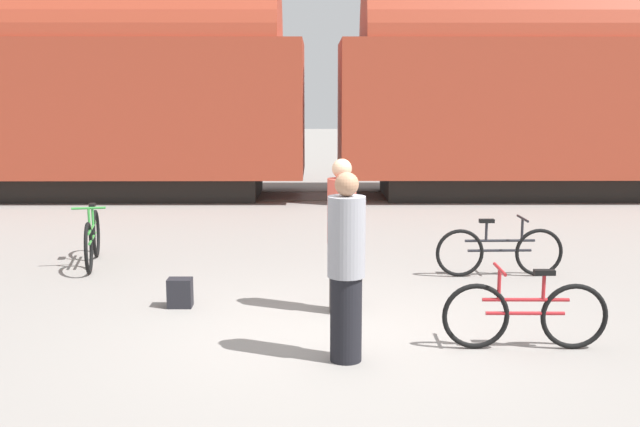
# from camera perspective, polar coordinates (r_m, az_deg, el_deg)

# --- Properties ---
(ground_plane) EXTENTS (80.00, 80.00, 0.00)m
(ground_plane) POSITION_cam_1_polar(r_m,az_deg,el_deg) (7.85, 0.76, -9.18)
(ground_plane) COLOR gray
(freight_train) EXTENTS (27.33, 3.12, 5.07)m
(freight_train) POSITION_cam_1_polar(r_m,az_deg,el_deg) (17.54, 0.12, 9.85)
(freight_train) COLOR black
(freight_train) RESTS_ON ground_plane
(rail_near) EXTENTS (39.33, 0.07, 0.01)m
(rail_near) POSITION_cam_1_polar(r_m,az_deg,el_deg) (17.01, 0.14, 1.02)
(rail_near) COLOR #4C4238
(rail_near) RESTS_ON ground_plane
(rail_far) EXTENTS (39.33, 0.07, 0.01)m
(rail_far) POSITION_cam_1_polar(r_m,az_deg,el_deg) (18.43, 0.10, 1.68)
(rail_far) COLOR #4C4238
(rail_far) RESTS_ON ground_plane
(bicycle_black) EXTENTS (1.73, 0.46, 0.81)m
(bicycle_black) POSITION_cam_1_polar(r_m,az_deg,el_deg) (10.39, 13.52, -2.80)
(bicycle_black) COLOR black
(bicycle_black) RESTS_ON ground_plane
(bicycle_green) EXTENTS (0.47, 1.75, 0.89)m
(bicycle_green) POSITION_cam_1_polar(r_m,az_deg,el_deg) (11.24, -16.95, -1.87)
(bicycle_green) COLOR black
(bicycle_green) RESTS_ON ground_plane
(bicycle_maroon) EXTENTS (1.61, 0.46, 0.81)m
(bicycle_maroon) POSITION_cam_1_polar(r_m,az_deg,el_deg) (7.59, 15.35, -7.41)
(bicycle_maroon) COLOR black
(bicycle_maroon) RESTS_ON ground_plane
(person_in_grey) EXTENTS (0.35, 0.35, 1.77)m
(person_in_grey) POSITION_cam_1_polar(r_m,az_deg,el_deg) (6.89, 2.02, -4.15)
(person_in_grey) COLOR black
(person_in_grey) RESTS_ON ground_plane
(person_in_red) EXTENTS (0.32, 0.32, 1.75)m
(person_in_red) POSITION_cam_1_polar(r_m,az_deg,el_deg) (8.38, 1.66, -1.70)
(person_in_red) COLOR #514C47
(person_in_red) RESTS_ON ground_plane
(backpack) EXTENTS (0.28, 0.20, 0.34)m
(backpack) POSITION_cam_1_polar(r_m,az_deg,el_deg) (8.89, -10.62, -5.96)
(backpack) COLOR black
(backpack) RESTS_ON ground_plane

